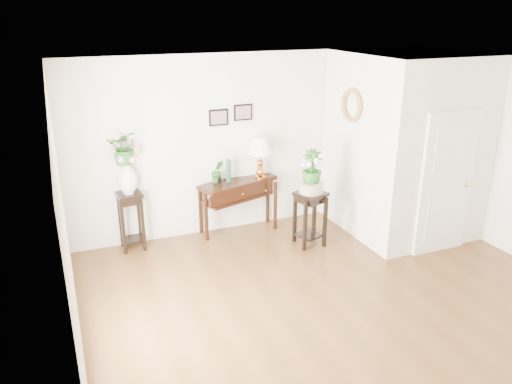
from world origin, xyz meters
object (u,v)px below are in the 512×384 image
console_table (238,206)px  plant_stand_a (131,221)px  table_lamp (260,157)px  plant_stand_b (310,219)px

console_table → plant_stand_a: (-1.69, 0.00, 0.01)m
table_lamp → plant_stand_b: (0.45, -0.88, -0.79)m
plant_stand_a → plant_stand_b: (2.52, -0.88, -0.02)m
console_table → plant_stand_b: bearing=-64.2°
plant_stand_b → plant_stand_a: bearing=160.8°
table_lamp → plant_stand_a: bearing=180.0°
table_lamp → plant_stand_a: size_ratio=0.76×
table_lamp → plant_stand_a: (-2.07, 0.00, -0.77)m
console_table → table_lamp: 0.87m
console_table → plant_stand_a: size_ratio=1.46×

